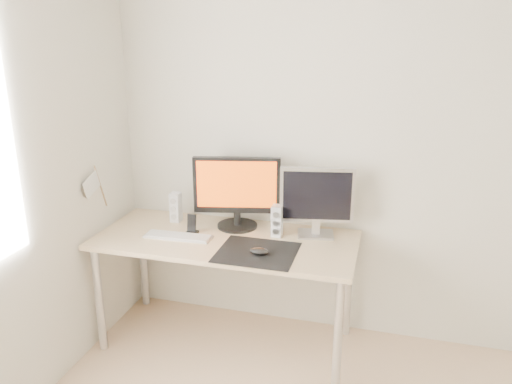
{
  "coord_description": "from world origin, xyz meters",
  "views": [
    {
      "loc": [
        0.01,
        -1.31,
        1.92
      ],
      "look_at": [
        -0.76,
        1.48,
        1.01
      ],
      "focal_mm": 35.0,
      "sensor_mm": 36.0,
      "label": 1
    }
  ],
  "objects_px": {
    "speaker_left": "(176,207)",
    "phone_dock": "(192,228)",
    "mouse": "(259,251)",
    "speaker_right": "(277,221)",
    "second_monitor": "(317,199)",
    "desk": "(226,249)",
    "keyboard": "(178,236)",
    "main_monitor": "(237,190)"
  },
  "relations": [
    {
      "from": "mouse",
      "to": "main_monitor",
      "type": "relative_size",
      "value": 0.2
    },
    {
      "from": "second_monitor",
      "to": "speaker_right",
      "type": "bearing_deg",
      "value": -163.18
    },
    {
      "from": "mouse",
      "to": "desk",
      "type": "xyz_separation_m",
      "value": [
        -0.26,
        0.19,
        -0.1
      ]
    },
    {
      "from": "phone_dock",
      "to": "keyboard",
      "type": "bearing_deg",
      "value": -127.08
    },
    {
      "from": "speaker_right",
      "to": "second_monitor",
      "type": "bearing_deg",
      "value": 16.82
    },
    {
      "from": "main_monitor",
      "to": "desk",
      "type": "bearing_deg",
      "value": -95.09
    },
    {
      "from": "second_monitor",
      "to": "speaker_left",
      "type": "relative_size",
      "value": 2.27
    },
    {
      "from": "speaker_left",
      "to": "speaker_right",
      "type": "bearing_deg",
      "value": -5.59
    },
    {
      "from": "keyboard",
      "to": "main_monitor",
      "type": "bearing_deg",
      "value": 40.85
    },
    {
      "from": "mouse",
      "to": "speaker_left",
      "type": "height_order",
      "value": "speaker_left"
    },
    {
      "from": "desk",
      "to": "main_monitor",
      "type": "xyz_separation_m",
      "value": [
        0.02,
        0.19,
        0.33
      ]
    },
    {
      "from": "speaker_right",
      "to": "keyboard",
      "type": "relative_size",
      "value": 0.47
    },
    {
      "from": "speaker_left",
      "to": "speaker_right",
      "type": "relative_size",
      "value": 1.0
    },
    {
      "from": "main_monitor",
      "to": "phone_dock",
      "type": "xyz_separation_m",
      "value": [
        -0.24,
        -0.18,
        -0.22
      ]
    },
    {
      "from": "keyboard",
      "to": "speaker_left",
      "type": "bearing_deg",
      "value": 116.25
    },
    {
      "from": "speaker_right",
      "to": "phone_dock",
      "type": "distance_m",
      "value": 0.54
    },
    {
      "from": "speaker_left",
      "to": "phone_dock",
      "type": "xyz_separation_m",
      "value": [
        0.19,
        -0.18,
        -0.06
      ]
    },
    {
      "from": "speaker_right",
      "to": "keyboard",
      "type": "bearing_deg",
      "value": -162.1
    },
    {
      "from": "desk",
      "to": "speaker_right",
      "type": "xyz_separation_m",
      "value": [
        0.3,
        0.11,
        0.18
      ]
    },
    {
      "from": "speaker_left",
      "to": "second_monitor",
      "type": "bearing_deg",
      "value": 0.02
    },
    {
      "from": "phone_dock",
      "to": "speaker_right",
      "type": "bearing_deg",
      "value": 11.78
    },
    {
      "from": "phone_dock",
      "to": "desk",
      "type": "bearing_deg",
      "value": -1.44
    },
    {
      "from": "speaker_right",
      "to": "phone_dock",
      "type": "bearing_deg",
      "value": -168.22
    },
    {
      "from": "desk",
      "to": "keyboard",
      "type": "distance_m",
      "value": 0.31
    },
    {
      "from": "second_monitor",
      "to": "speaker_right",
      "type": "relative_size",
      "value": 2.27
    },
    {
      "from": "desk",
      "to": "keyboard",
      "type": "relative_size",
      "value": 3.78
    },
    {
      "from": "mouse",
      "to": "speaker_left",
      "type": "bearing_deg",
      "value": 151.13
    },
    {
      "from": "desk",
      "to": "main_monitor",
      "type": "bearing_deg",
      "value": 84.91
    },
    {
      "from": "second_monitor",
      "to": "speaker_right",
      "type": "height_order",
      "value": "second_monitor"
    },
    {
      "from": "second_monitor",
      "to": "phone_dock",
      "type": "distance_m",
      "value": 0.8
    },
    {
      "from": "speaker_right",
      "to": "mouse",
      "type": "bearing_deg",
      "value": -96.17
    },
    {
      "from": "speaker_left",
      "to": "keyboard",
      "type": "bearing_deg",
      "value": -63.75
    },
    {
      "from": "second_monitor",
      "to": "keyboard",
      "type": "distance_m",
      "value": 0.88
    },
    {
      "from": "mouse",
      "to": "keyboard",
      "type": "xyz_separation_m",
      "value": [
        -0.55,
        0.12,
        -0.02
      ]
    },
    {
      "from": "speaker_left",
      "to": "phone_dock",
      "type": "bearing_deg",
      "value": -43.68
    },
    {
      "from": "second_monitor",
      "to": "speaker_right",
      "type": "distance_m",
      "value": 0.28
    },
    {
      "from": "desk",
      "to": "speaker_left",
      "type": "bearing_deg",
      "value": 155.92
    },
    {
      "from": "second_monitor",
      "to": "keyboard",
      "type": "height_order",
      "value": "second_monitor"
    },
    {
      "from": "desk",
      "to": "main_monitor",
      "type": "relative_size",
      "value": 2.93
    },
    {
      "from": "main_monitor",
      "to": "speaker_left",
      "type": "relative_size",
      "value": 2.76
    },
    {
      "from": "mouse",
      "to": "speaker_right",
      "type": "distance_m",
      "value": 0.31
    },
    {
      "from": "desk",
      "to": "speaker_left",
      "type": "height_order",
      "value": "speaker_left"
    }
  ]
}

